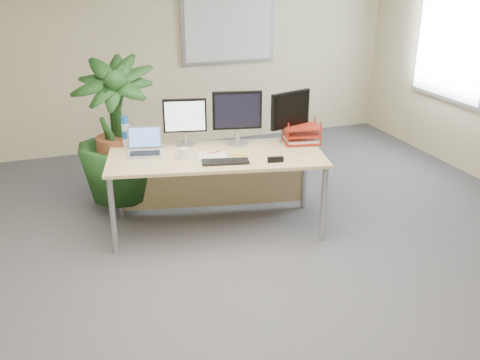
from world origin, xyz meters
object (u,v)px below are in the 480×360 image
object	(u,v)px
desk	(216,167)
monitor_right	(237,115)
monitor_left	(185,119)
floor_plant	(117,141)
laptop	(145,147)

from	to	relation	value
desk	monitor_right	distance (m)	0.53
desk	monitor_left	bearing A→B (deg)	133.67
desk	monitor_left	world-z (taller)	monitor_left
floor_plant	monitor_left	size ratio (longest dim) A/B	3.33
monitor_right	laptop	bearing A→B (deg)	175.84
desk	laptop	bearing A→B (deg)	165.41
desk	monitor_left	size ratio (longest dim) A/B	4.60
monitor_left	monitor_right	bearing A→B (deg)	-15.78
monitor_left	monitor_right	distance (m)	0.49
desk	monitor_right	bearing A→B (deg)	21.56
monitor_left	monitor_right	size ratio (longest dim) A/B	0.87
monitor_right	desk	bearing A→B (deg)	-158.44
monitor_right	laptop	xyz separation A→B (m)	(-0.87, 0.06, -0.24)
laptop	monitor_left	bearing A→B (deg)	9.86
desk	laptop	distance (m)	0.68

